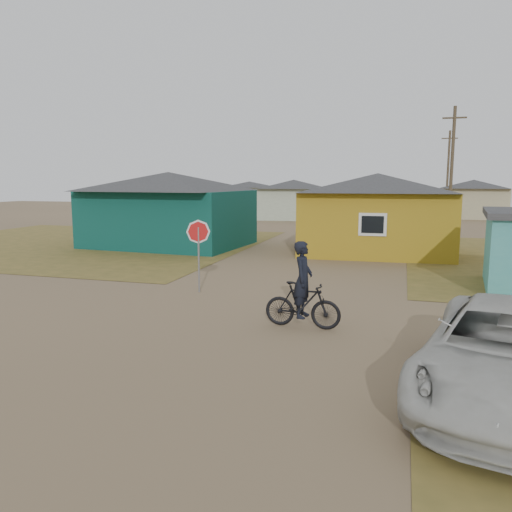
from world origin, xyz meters
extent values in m
plane|color=#7F6749|center=(0.00, 0.00, 0.00)|extent=(120.00, 120.00, 0.00)
cube|color=olive|center=(-14.00, 13.00, 0.01)|extent=(20.00, 18.00, 0.00)
cube|color=#0A3A34|center=(-8.50, 13.50, 1.50)|extent=(8.40, 6.54, 3.00)
pyramid|color=#303032|center=(-8.50, 13.50, 3.50)|extent=(8.93, 7.08, 1.00)
cube|color=#A48119|center=(2.50, 14.00, 1.50)|extent=(7.21, 6.24, 3.00)
pyramid|color=#303032|center=(2.50, 14.00, 3.45)|extent=(7.72, 6.76, 0.90)
cube|color=silver|center=(2.50, 10.97, 1.65)|extent=(1.20, 0.06, 1.00)
cube|color=black|center=(2.50, 10.94, 1.65)|extent=(0.95, 0.04, 0.75)
cube|color=#ACB89E|center=(-6.00, 34.00, 1.40)|extent=(6.49, 5.60, 2.80)
pyramid|color=#303032|center=(-6.00, 34.00, 3.20)|extent=(7.04, 6.15, 0.80)
cube|color=tan|center=(10.00, 40.00, 1.40)|extent=(6.41, 5.50, 2.80)
pyramid|color=#303032|center=(10.00, 40.00, 3.20)|extent=(6.95, 6.05, 0.80)
cube|color=#ACB89E|center=(-14.00, 46.00, 1.35)|extent=(5.75, 5.28, 2.70)
pyramid|color=#303032|center=(-14.00, 46.00, 3.05)|extent=(6.28, 5.81, 0.70)
cylinder|color=#4D402E|center=(6.50, 22.00, 4.00)|extent=(0.20, 0.20, 8.00)
cube|color=#4D402E|center=(6.50, 22.00, 7.30)|extent=(1.40, 0.10, 0.10)
cylinder|color=#4D402E|center=(7.50, 38.00, 4.00)|extent=(0.20, 0.20, 8.00)
cube|color=#4D402E|center=(7.50, 38.00, 7.30)|extent=(1.40, 0.10, 0.10)
cylinder|color=gray|center=(-2.43, 3.28, 1.05)|extent=(0.06, 0.06, 2.10)
imported|color=black|center=(1.51, 0.37, 0.57)|extent=(1.91, 0.62, 1.13)
imported|color=black|center=(1.51, 0.37, 1.20)|extent=(0.48, 0.70, 1.86)
imported|color=beige|center=(5.53, -2.67, 0.79)|extent=(3.84, 6.12, 1.58)
camera|label=1|loc=(3.77, -11.26, 3.57)|focal=35.00mm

